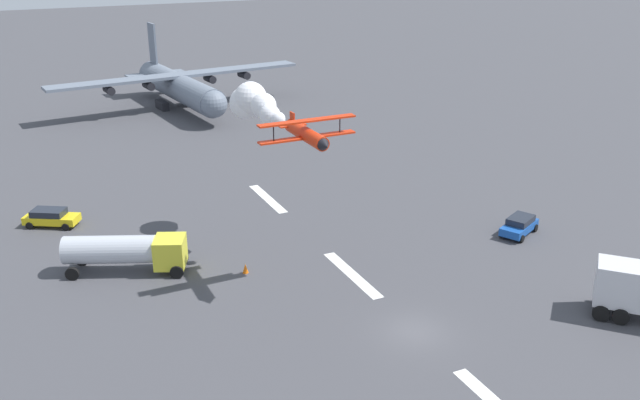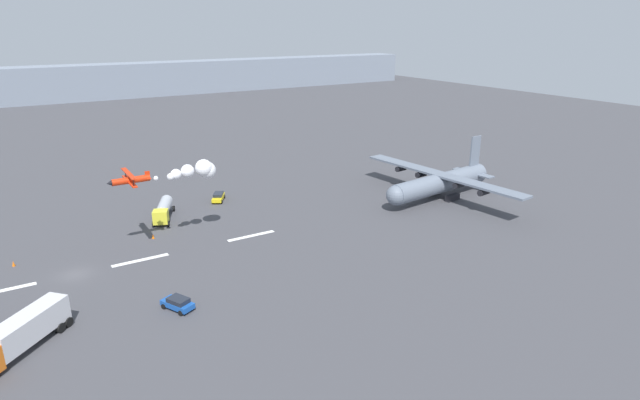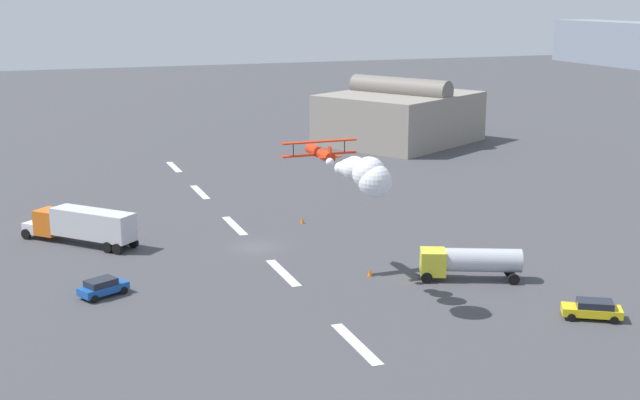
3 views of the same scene
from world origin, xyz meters
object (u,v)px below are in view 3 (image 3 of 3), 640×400
Objects in this scene: semi_truck_orange at (82,224)px; traffic_cone_near at (302,220)px; fuel_tanker_truck at (469,261)px; airport_staff_sedan at (593,309)px; traffic_cone_far at (370,272)px; followme_car_yellow at (103,287)px; stunt_biplane_red at (360,172)px.

semi_truck_orange is 15.31× the size of traffic_cone_near.
fuel_tanker_truck reaches higher than airport_staff_sedan.
airport_staff_sedan is 6.47× the size of traffic_cone_far.
followme_car_yellow is at bearing -97.59° from traffic_cone_far.
followme_car_yellow reaches higher than traffic_cone_near.
stunt_biplane_red is 14.98m from fuel_tanker_truck.
traffic_cone_near is (-25.28, 3.89, -10.73)m from stunt_biplane_red.
stunt_biplane_red reaches higher than traffic_cone_near.
stunt_biplane_red is 1.76× the size of fuel_tanker_truck.
stunt_biplane_red is 33.50m from semi_truck_orange.
airport_staff_sedan is at bearing 45.42° from semi_truck_orange.
traffic_cone_near is at bearing 89.54° from semi_truck_orange.
semi_truck_orange reaches higher than airport_staff_sedan.
followme_car_yellow is at bearing 0.39° from semi_truck_orange.
stunt_biplane_red is 23.99m from followme_car_yellow.
traffic_cone_far is at bearing -141.92° from airport_staff_sedan.
traffic_cone_near is (-34.99, -12.01, -0.44)m from airport_staff_sedan.
followme_car_yellow is (-7.07, -31.21, -0.93)m from fuel_tanker_truck.
semi_truck_orange is 16.48m from followme_car_yellow.
stunt_biplane_red is 12.79m from traffic_cone_far.
stunt_biplane_red reaches higher than airport_staff_sedan.
fuel_tanker_truck reaches higher than followme_car_yellow.
traffic_cone_near is 1.00× the size of traffic_cone_far.
airport_staff_sedan is 19.88m from traffic_cone_far.
followme_car_yellow is at bearing -114.67° from stunt_biplane_red.
traffic_cone_near is (0.19, 23.69, -1.73)m from semi_truck_orange.
fuel_tanker_truck is 2.05× the size of followme_car_yellow.
fuel_tanker_truck is 24.56m from traffic_cone_near.
followme_car_yellow is 28.63m from traffic_cone_near.
traffic_cone_far is (3.11, 23.33, -0.44)m from followme_car_yellow.
traffic_cone_far is at bearing -116.66° from fuel_tanker_truck.
semi_truck_orange is at bearing -126.87° from fuel_tanker_truck.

